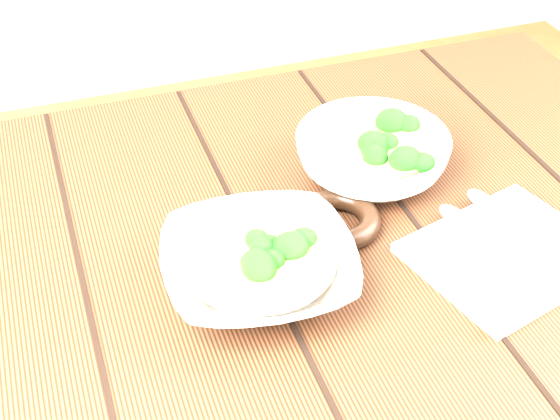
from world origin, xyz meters
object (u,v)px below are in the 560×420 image
(soup_bowl_front, at_px, (259,267))
(napkin, at_px, (508,254))
(soup_bowl_back, at_px, (372,155))
(trivet, at_px, (337,220))
(table, at_px, (274,320))

(soup_bowl_front, xyz_separation_m, napkin, (0.29, -0.05, -0.02))
(soup_bowl_back, xyz_separation_m, trivet, (-0.08, -0.09, -0.02))
(soup_bowl_back, bearing_deg, soup_bowl_front, -143.74)
(table, bearing_deg, soup_bowl_back, 30.17)
(table, height_order, soup_bowl_front, soup_bowl_front)
(soup_bowl_back, bearing_deg, table, -149.83)
(table, bearing_deg, napkin, -22.37)
(soup_bowl_front, xyz_separation_m, soup_bowl_back, (0.20, 0.15, 0.01))
(soup_bowl_back, bearing_deg, trivet, -134.07)
(trivet, relative_size, napkin, 0.51)
(table, relative_size, soup_bowl_front, 5.09)
(table, relative_size, trivet, 11.38)
(soup_bowl_back, bearing_deg, napkin, -67.61)
(table, xyz_separation_m, soup_bowl_front, (-0.03, -0.05, 0.15))
(table, relative_size, soup_bowl_back, 4.97)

